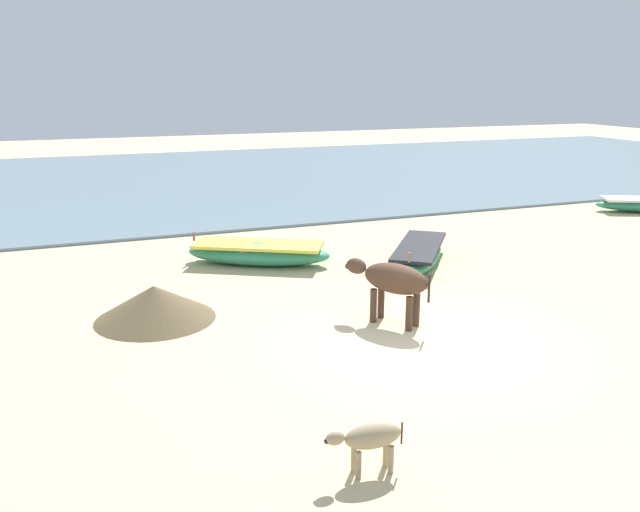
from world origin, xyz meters
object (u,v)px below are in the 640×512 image
at_px(fishing_boat_0, 419,253).
at_px(cow_adult_dark, 392,280).
at_px(fishing_boat_1, 258,253).
at_px(calf_near_dun, 370,438).

xyz_separation_m(fishing_boat_0, cow_adult_dark, (-2.26, -3.06, 0.52)).
distance_m(fishing_boat_0, fishing_boat_1, 3.63).
relative_size(cow_adult_dark, calf_near_dun, 1.70).
distance_m(cow_adult_dark, calf_near_dun, 4.44).
relative_size(fishing_boat_0, fishing_boat_1, 0.93).
distance_m(fishing_boat_1, cow_adult_dark, 4.51).
distance_m(fishing_boat_0, calf_near_dun, 8.22).
bearing_deg(cow_adult_dark, calf_near_dun, 116.60).
distance_m(fishing_boat_0, cow_adult_dark, 3.84).
bearing_deg(calf_near_dun, cow_adult_dark, -116.71).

